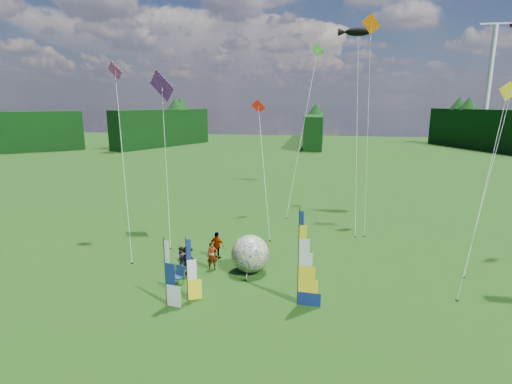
% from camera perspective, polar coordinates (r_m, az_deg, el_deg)
% --- Properties ---
extents(ground, '(220.00, 220.00, 0.00)m').
position_cam_1_polar(ground, '(19.75, 0.94, -18.51)').
color(ground, '#1C480E').
rests_on(ground, ground).
extents(treeline_ring, '(210.00, 210.00, 8.00)m').
position_cam_1_polar(treeline_ring, '(18.00, 0.98, -7.56)').
color(treeline_ring, black).
rests_on(treeline_ring, ground).
extents(turbine_right, '(8.00, 1.20, 30.00)m').
position_cam_1_polar(turbine_right, '(126.14, 30.32, 13.21)').
color(turbine_right, silver).
rests_on(turbine_right, ground).
extents(feather_banner_main, '(1.36, 0.17, 5.02)m').
position_cam_1_polar(feather_banner_main, '(20.51, 6.08, -9.49)').
color(feather_banner_main, navy).
rests_on(feather_banner_main, ground).
extents(side_banner_left, '(0.91, 0.47, 3.40)m').
position_cam_1_polar(side_banner_left, '(21.42, -9.85, -10.98)').
color(side_banner_left, yellow).
rests_on(side_banner_left, ground).
extents(side_banner_far, '(1.04, 0.29, 3.53)m').
position_cam_1_polar(side_banner_far, '(21.12, -12.82, -11.27)').
color(side_banner_far, white).
rests_on(side_banner_far, ground).
extents(bol_inflatable, '(3.01, 3.01, 2.32)m').
position_cam_1_polar(bol_inflatable, '(24.74, -0.85, -8.81)').
color(bol_inflatable, '#001BA3').
rests_on(bol_inflatable, ground).
extents(spectator_a, '(0.76, 0.63, 1.78)m').
position_cam_1_polar(spectator_a, '(25.27, -6.27, -9.07)').
color(spectator_a, '#66594C').
rests_on(spectator_a, ground).
extents(spectator_b, '(0.79, 0.51, 1.50)m').
position_cam_1_polar(spectator_b, '(25.53, -10.57, -9.32)').
color(spectator_b, '#66594C').
rests_on(spectator_b, ground).
extents(spectator_c, '(1.04, 1.20, 1.81)m').
position_cam_1_polar(spectator_c, '(24.75, -9.73, -9.63)').
color(spectator_c, '#66594C').
rests_on(spectator_c, ground).
extents(spectator_d, '(1.15, 0.69, 1.84)m').
position_cam_1_polar(spectator_d, '(26.91, -5.59, -7.61)').
color(spectator_d, '#66594C').
rests_on(spectator_d, ground).
extents(camp_chair, '(0.79, 0.79, 1.08)m').
position_cam_1_polar(camp_chair, '(23.74, -11.14, -11.66)').
color(camp_chair, '#0F2447').
rests_on(camp_chair, ground).
extents(kite_whale, '(7.72, 16.54, 18.64)m').
position_cam_1_polar(kite_whale, '(36.94, 14.31, 10.91)').
color(kite_whale, black).
rests_on(kite_whale, ground).
extents(kite_rainbow_delta, '(10.54, 12.60, 13.68)m').
position_cam_1_polar(kite_rainbow_delta, '(31.20, -12.83, 6.16)').
color(kite_rainbow_delta, red).
rests_on(kite_rainbow_delta, ground).
extents(kite_parafoil, '(8.66, 9.84, 16.13)m').
position_cam_1_polar(kite_parafoil, '(25.20, 31.08, 5.96)').
color(kite_parafoil, '#AB0002').
rests_on(kite_parafoil, ground).
extents(small_kite_red, '(6.05, 11.76, 10.90)m').
position_cam_1_polar(small_kite_red, '(33.59, 1.10, 4.53)').
color(small_kite_red, red).
rests_on(small_kite_red, ground).
extents(small_kite_orange, '(5.98, 10.17, 18.13)m').
position_cam_1_polar(small_kite_orange, '(34.21, 15.76, 10.29)').
color(small_kite_orange, '#DB5F00').
rests_on(small_kite_orange, ground).
extents(small_kite_yellow, '(8.85, 10.61, 12.09)m').
position_cam_1_polar(small_kite_yellow, '(29.46, 30.27, 2.80)').
color(small_kite_yellow, yellow).
rests_on(small_kite_yellow, ground).
extents(small_kite_pink, '(8.99, 10.87, 13.78)m').
position_cam_1_polar(small_kite_pink, '(29.71, -18.56, 5.59)').
color(small_kite_pink, '#CB3A8C').
rests_on(small_kite_pink, ground).
extents(small_kite_green, '(7.32, 12.66, 16.64)m').
position_cam_1_polar(small_kite_green, '(39.39, 6.77, 9.85)').
color(small_kite_green, green).
rests_on(small_kite_green, ground).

